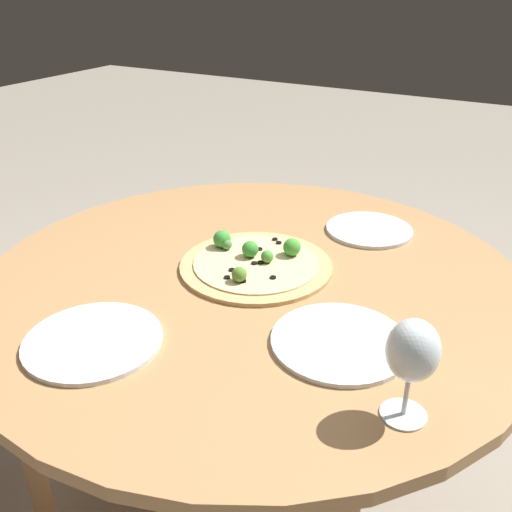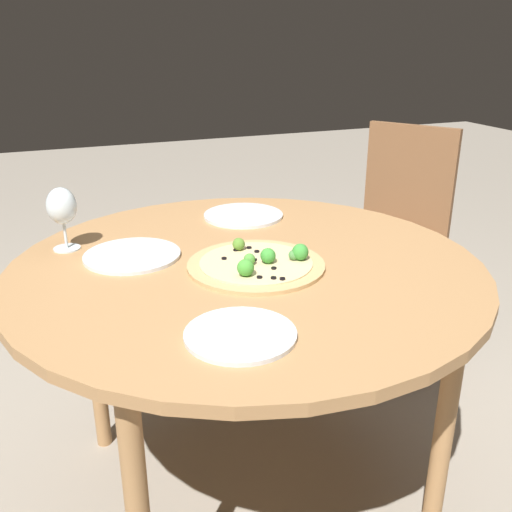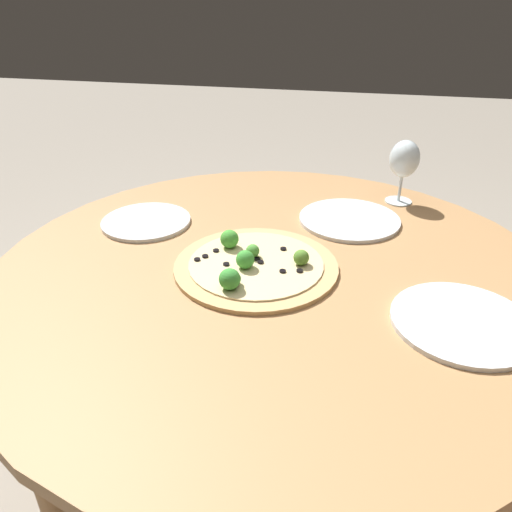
{
  "view_description": "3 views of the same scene",
  "coord_description": "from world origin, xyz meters",
  "views": [
    {
      "loc": [
        -0.57,
        0.99,
        1.41
      ],
      "look_at": [
        0.01,
        -0.04,
        0.8
      ],
      "focal_mm": 40.0,
      "sensor_mm": 36.0,
      "label": 1
    },
    {
      "loc": [
        -0.49,
        -1.31,
        1.34
      ],
      "look_at": [
        0.01,
        -0.04,
        0.8
      ],
      "focal_mm": 40.0,
      "sensor_mm": 36.0,
      "label": 2
    },
    {
      "loc": [
        0.93,
        0.16,
        1.33
      ],
      "look_at": [
        0.01,
        -0.04,
        0.8
      ],
      "focal_mm": 35.0,
      "sensor_mm": 36.0,
      "label": 3
    }
  ],
  "objects": [
    {
      "name": "pizza",
      "position": [
        0.02,
        -0.04,
        0.78
      ],
      "size": [
        0.36,
        0.36,
        0.06
      ],
      "color": "tan",
      "rests_on": "dining_table"
    },
    {
      "name": "chair",
      "position": [
        0.88,
        0.57,
        0.53
      ],
      "size": [
        0.55,
        0.55,
        0.99
      ],
      "rotation": [
        0.0,
        0.0,
        -1.0
      ],
      "color": "brown",
      "rests_on": "ground_plane"
    },
    {
      "name": "ground_plane",
      "position": [
        0.0,
        0.0,
        0.0
      ],
      "size": [
        12.0,
        12.0,
        0.0
      ],
      "primitive_type": "plane",
      "color": "gray"
    },
    {
      "name": "plate_side",
      "position": [
        -0.27,
        0.15,
        0.78
      ],
      "size": [
        0.26,
        0.26,
        0.01
      ],
      "color": "silver",
      "rests_on": "dining_table"
    },
    {
      "name": "plate_far",
      "position": [
        -0.15,
        -0.37,
        0.78
      ],
      "size": [
        0.23,
        0.23,
        0.01
      ],
      "color": "silver",
      "rests_on": "dining_table"
    },
    {
      "name": "plate_near",
      "position": [
        0.13,
        0.37,
        0.78
      ],
      "size": [
        0.26,
        0.26,
        0.01
      ],
      "color": "silver",
      "rests_on": "dining_table"
    },
    {
      "name": "wine_glass",
      "position": [
        -0.43,
        0.28,
        0.89
      ],
      "size": [
        0.08,
        0.08,
        0.18
      ],
      "color": "silver",
      "rests_on": "dining_table"
    },
    {
      "name": "dining_table",
      "position": [
        0.0,
        0.0,
        0.7
      ],
      "size": [
        1.25,
        1.25,
        0.77
      ],
      "color": "#A87A4C",
      "rests_on": "ground_plane"
    }
  ]
}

